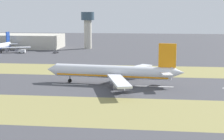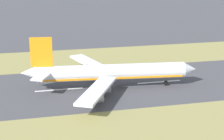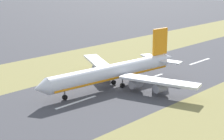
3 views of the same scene
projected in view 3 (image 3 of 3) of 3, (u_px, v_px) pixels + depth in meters
ground_plane at (117, 89)px, 141.48m from camera, size 800.00×800.00×0.00m
grass_median_east at (45, 68)px, 171.44m from camera, size 40.00×600.00×0.01m
centreline_dash_near at (200, 61)px, 183.08m from camera, size 1.20×18.00×0.01m
centreline_dash_mid at (149, 78)px, 155.14m from camera, size 1.20×18.00×0.01m
centreline_dash_far at (76, 102)px, 127.19m from camera, size 1.20×18.00×0.01m
airplane_main_jet at (116, 72)px, 142.30m from camera, size 63.73×67.19×20.20m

